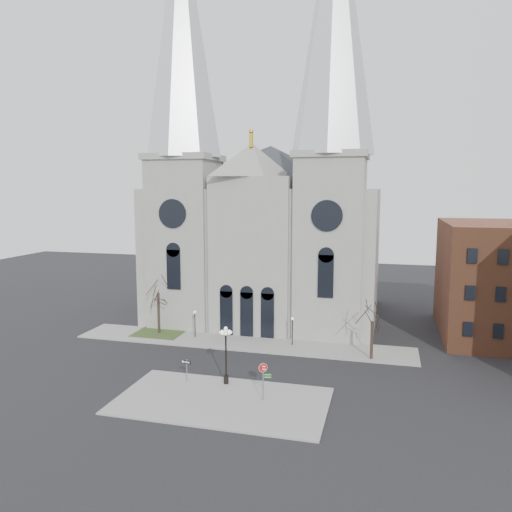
% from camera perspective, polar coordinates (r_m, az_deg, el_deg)
% --- Properties ---
extents(ground, '(160.00, 160.00, 0.00)m').
position_cam_1_polar(ground, '(49.76, -5.39, -13.59)').
color(ground, black).
rests_on(ground, ground).
extents(sidewalk_near, '(18.00, 10.00, 0.14)m').
position_cam_1_polar(sidewalk_near, '(44.46, -3.92, -16.17)').
color(sidewalk_near, gray).
rests_on(sidewalk_near, ground).
extents(sidewalk_far, '(40.00, 6.00, 0.14)m').
position_cam_1_polar(sidewalk_far, '(59.59, -1.70, -9.86)').
color(sidewalk_far, gray).
rests_on(sidewalk_far, ground).
extents(grass_patch, '(6.00, 5.00, 0.18)m').
position_cam_1_polar(grass_patch, '(64.32, -10.99, -8.65)').
color(grass_patch, '#2F451D').
rests_on(grass_patch, ground).
extents(cathedral, '(33.00, 26.66, 54.00)m').
position_cam_1_polar(cathedral, '(68.27, 1.09, 8.07)').
color(cathedral, gray).
rests_on(cathedral, ground).
extents(bg_building_brick, '(14.00, 18.00, 14.00)m').
position_cam_1_polar(bg_building_brick, '(67.82, 26.35, -2.48)').
color(bg_building_brick, brown).
rests_on(bg_building_brick, ground).
extents(tree_left, '(3.20, 3.20, 7.50)m').
position_cam_1_polar(tree_left, '(63.01, -11.12, -3.85)').
color(tree_left, black).
rests_on(tree_left, ground).
extents(tree_right, '(3.20, 3.20, 6.00)m').
position_cam_1_polar(tree_right, '(54.21, 13.16, -7.01)').
color(tree_right, black).
rests_on(tree_right, ground).
extents(ped_lamp_left, '(0.32, 0.32, 3.26)m').
position_cam_1_polar(ped_lamp_left, '(61.32, -7.00, -7.20)').
color(ped_lamp_left, black).
rests_on(ped_lamp_left, sidewalk_far).
extents(ped_lamp_right, '(0.32, 0.32, 3.26)m').
position_cam_1_polar(ped_lamp_right, '(58.07, 4.18, -8.02)').
color(ped_lamp_right, black).
rests_on(ped_lamp_right, sidewalk_far).
extents(stop_sign, '(0.87, 0.20, 2.44)m').
position_cam_1_polar(stop_sign, '(45.85, 0.80, -12.94)').
color(stop_sign, slate).
rests_on(stop_sign, sidewalk_near).
extents(globe_lamp, '(1.47, 1.47, 5.42)m').
position_cam_1_polar(globe_lamp, '(46.58, -3.46, -10.45)').
color(globe_lamp, black).
rests_on(globe_lamp, sidewalk_near).
extents(one_way_sign, '(0.92, 0.19, 2.11)m').
position_cam_1_polar(one_way_sign, '(48.13, -7.93, -12.39)').
color(one_way_sign, slate).
rests_on(one_way_sign, sidewalk_near).
extents(street_name_sign, '(0.76, 0.22, 2.41)m').
position_cam_1_polar(street_name_sign, '(43.83, 0.94, -14.41)').
color(street_name_sign, slate).
rests_on(street_name_sign, sidewalk_near).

